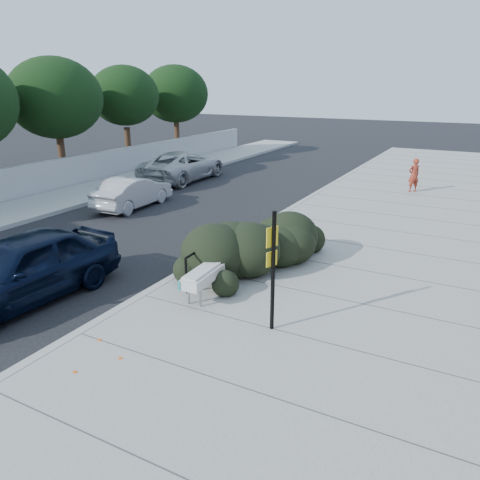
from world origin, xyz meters
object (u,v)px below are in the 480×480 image
object	(u,v)px
wagon_silver	(133,192)
suv_silver	(183,166)
bench	(212,270)
sedan_navy	(22,269)
sign_post	(273,264)
bike_rack	(192,267)
pedestrian	(414,175)

from	to	relation	value
wagon_silver	suv_silver	xyz separation A→B (m)	(-1.50, 5.75, 0.12)
bench	wagon_silver	xyz separation A→B (m)	(-7.35, 5.74, -0.05)
sedan_navy	wagon_silver	bearing A→B (deg)	116.85
sedan_navy	suv_silver	world-z (taller)	sedan_navy
bench	sign_post	size ratio (longest dim) A/B	0.92
suv_silver	sign_post	bearing A→B (deg)	129.14
bench	sedan_navy	bearing A→B (deg)	-151.63
wagon_silver	suv_silver	world-z (taller)	suv_silver
sign_post	sedan_navy	bearing A→B (deg)	-143.22
bike_rack	wagon_silver	size ratio (longest dim) A/B	0.24
sign_post	pedestrian	xyz separation A→B (m)	(0.43, 14.57, -0.65)
bike_rack	suv_silver	size ratio (longest dim) A/B	0.17
bench	wagon_silver	world-z (taller)	wagon_silver
sign_post	wagon_silver	xyz separation A→B (m)	(-9.36, 6.74, -0.93)
wagon_silver	pedestrian	distance (m)	12.55
sedan_navy	pedestrian	bearing A→B (deg)	71.48
wagon_silver	sign_post	bearing A→B (deg)	141.22
suv_silver	pedestrian	xyz separation A→B (m)	(11.29, 2.08, 0.15)
sedan_navy	wagon_silver	size ratio (longest dim) A/B	1.24
suv_silver	pedestrian	bearing A→B (deg)	-171.41
sign_post	suv_silver	bearing A→B (deg)	155.00
bike_rack	suv_silver	world-z (taller)	suv_silver
bike_rack	sedan_navy	distance (m)	3.94
sign_post	wagon_silver	bearing A→B (deg)	168.25
bench	sedan_navy	distance (m)	4.42
bike_rack	wagon_silver	distance (m)	9.03
bike_rack	pedestrian	world-z (taller)	pedestrian
bench	bike_rack	xyz separation A→B (m)	(-0.49, -0.12, 0.01)
sign_post	suv_silver	distance (m)	16.57
sign_post	wagon_silver	distance (m)	11.57
sign_post	sedan_navy	world-z (taller)	sign_post
sign_post	bench	bearing A→B (deg)	177.62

